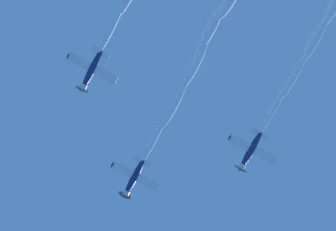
# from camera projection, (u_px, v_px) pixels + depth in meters

# --- Properties ---
(airplane_lead) EXTENTS (8.03, 9.03, 2.51)m
(airplane_lead) POSITION_uv_depth(u_px,v_px,m) (134.00, 178.00, 91.91)
(airplane_lead) COLOR navy
(airplane_left_wingman) EXTENTS (8.02, 9.01, 2.66)m
(airplane_left_wingman) POSITION_uv_depth(u_px,v_px,m) (91.00, 71.00, 87.33)
(airplane_left_wingman) COLOR navy
(airplane_right_wingman) EXTENTS (8.03, 9.03, 2.57)m
(airplane_right_wingman) POSITION_uv_depth(u_px,v_px,m) (250.00, 151.00, 90.60)
(airplane_right_wingman) COLOR navy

